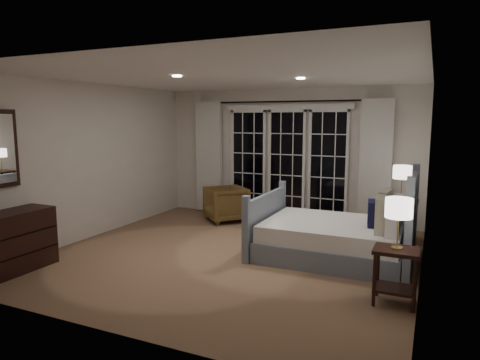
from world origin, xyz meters
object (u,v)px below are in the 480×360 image
at_px(nightstand_right, 400,214).
at_px(bed, 338,236).
at_px(nightstand_left, 396,268).
at_px(armchair, 226,204).
at_px(lamp_right, 402,173).
at_px(lamp_left, 399,209).
at_px(dresser, 10,242).

bearing_deg(nightstand_right, bed, -120.96).
height_order(nightstand_left, armchair, armchair).
relative_size(bed, nightstand_right, 3.08).
bearing_deg(armchair, lamp_right, 41.17).
distance_m(nightstand_right, lamp_right, 0.66).
height_order(lamp_left, dresser, lamp_left).
height_order(nightstand_right, armchair, nightstand_right).
bearing_deg(lamp_left, dresser, -167.26).
bearing_deg(nightstand_right, nightstand_left, -86.80).
bearing_deg(lamp_right, nightstand_right, 0.00).
xyz_separation_m(nightstand_right, lamp_right, (0.00, 0.00, 0.66)).
bearing_deg(dresser, nightstand_right, 38.48).
relative_size(nightstand_left, dresser, 0.55).
height_order(lamp_right, armchair, lamp_right).
xyz_separation_m(lamp_left, armchair, (-3.25, 2.57, -0.69)).
distance_m(bed, lamp_right, 1.60).
relative_size(armchair, dresser, 0.66).
bearing_deg(nightstand_right, armchair, 177.78).
height_order(lamp_left, armchair, lamp_left).
bearing_deg(lamp_right, lamp_left, -86.80).
distance_m(nightstand_right, dresser, 5.58).
bearing_deg(nightstand_right, dresser, -141.52).
xyz_separation_m(nightstand_left, nightstand_right, (-0.14, 2.45, 0.05)).
distance_m(nightstand_right, armchair, 3.12).
bearing_deg(bed, lamp_left, -55.85).
relative_size(nightstand_left, lamp_left, 1.12).
height_order(nightstand_right, lamp_right, lamp_right).
xyz_separation_m(nightstand_right, dresser, (-4.37, -3.47, -0.06)).
xyz_separation_m(bed, nightstand_right, (0.72, 1.19, 0.13)).
distance_m(lamp_left, dresser, 4.66).
xyz_separation_m(lamp_right, armchair, (-3.12, 0.12, -0.77)).
distance_m(nightstand_right, lamp_left, 2.52).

